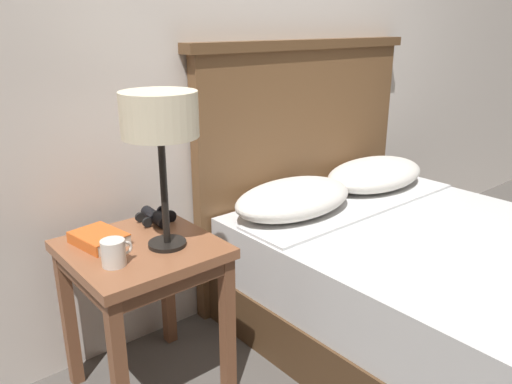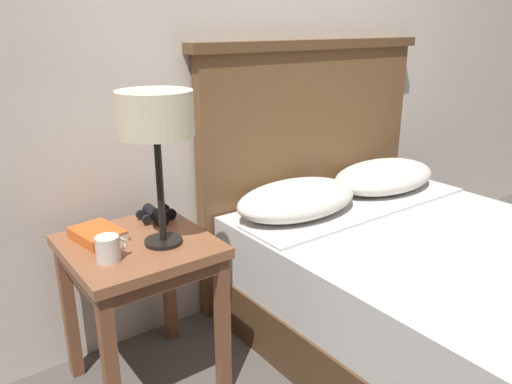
# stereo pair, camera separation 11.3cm
# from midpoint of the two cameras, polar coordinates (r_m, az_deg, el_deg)

# --- Properties ---
(wall_back) EXTENTS (8.00, 0.06, 2.60)m
(wall_back) POSITION_cam_midpoint_polar(r_m,az_deg,el_deg) (2.22, -1.82, 18.43)
(wall_back) COLOR silver
(wall_back) RESTS_ON ground_plane
(nightstand) EXTENTS (0.48, 0.49, 0.59)m
(nightstand) POSITION_cam_midpoint_polar(r_m,az_deg,el_deg) (1.82, -11.41, -8.23)
(nightstand) COLOR brown
(nightstand) RESTS_ON ground_plane
(bed) EXTENTS (1.36, 1.88, 1.24)m
(bed) POSITION_cam_midpoint_polar(r_m,az_deg,el_deg) (2.20, 22.33, -10.27)
(bed) COLOR #4E3520
(bed) RESTS_ON ground_plane
(table_lamp) EXTENTS (0.25, 0.25, 0.52)m
(table_lamp) POSITION_cam_midpoint_polar(r_m,az_deg,el_deg) (1.62, -9.44, 8.26)
(table_lamp) COLOR black
(table_lamp) RESTS_ON nightstand
(book_on_nightstand) EXTENTS (0.16, 0.20, 0.04)m
(book_on_nightstand) POSITION_cam_midpoint_polar(r_m,az_deg,el_deg) (1.82, -16.02, -4.72)
(book_on_nightstand) COLOR silver
(book_on_nightstand) RESTS_ON nightstand
(binoculars_pair) EXTENTS (0.14, 0.16, 0.05)m
(binoculars_pair) POSITION_cam_midpoint_polar(r_m,az_deg,el_deg) (1.95, -9.76, -2.55)
(binoculars_pair) COLOR black
(binoculars_pair) RESTS_ON nightstand
(coffee_mug) EXTENTS (0.10, 0.08, 0.08)m
(coffee_mug) POSITION_cam_midpoint_polar(r_m,az_deg,el_deg) (1.64, -14.62, -6.32)
(coffee_mug) COLOR silver
(coffee_mug) RESTS_ON nightstand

